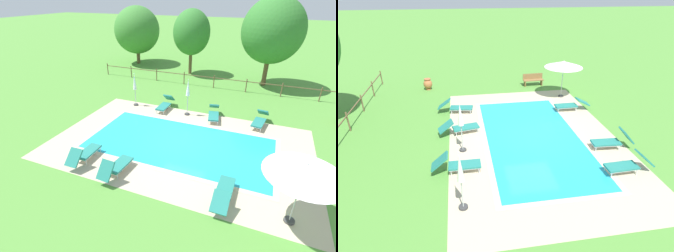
% 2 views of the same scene
% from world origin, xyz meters
% --- Properties ---
extents(ground_plane, '(160.00, 160.00, 0.00)m').
position_xyz_m(ground_plane, '(0.00, 0.00, 0.00)').
color(ground_plane, '#518E38').
extents(pool_deck_paving, '(12.89, 8.16, 0.01)m').
position_xyz_m(pool_deck_paving, '(0.00, 0.00, 0.00)').
color(pool_deck_paving, '#BCAD8E').
rests_on(pool_deck_paving, ground).
extents(swimming_pool_water, '(9.25, 4.51, 0.01)m').
position_xyz_m(swimming_pool_water, '(0.00, 0.00, 0.01)').
color(swimming_pool_water, '#23A8C1').
rests_on(swimming_pool_water, ground).
extents(pool_coping_rim, '(9.73, 4.99, 0.01)m').
position_xyz_m(pool_coping_rim, '(0.00, 0.00, 0.01)').
color(pool_coping_rim, beige).
rests_on(pool_coping_rim, ground).
extents(sun_lounger_north_near_steps, '(0.89, 2.07, 0.83)m').
position_xyz_m(sun_lounger_north_near_steps, '(3.65, 3.68, 0.37)').
color(sun_lounger_north_near_steps, '#237A70').
rests_on(sun_lounger_north_near_steps, ground).
extents(sun_lounger_north_mid, '(0.71, 1.91, 0.97)m').
position_xyz_m(sun_lounger_north_mid, '(-1.63, -3.33, 0.39)').
color(sun_lounger_north_mid, '#237A70').
rests_on(sun_lounger_north_mid, ground).
extents(sun_lounger_north_far, '(1.00, 2.11, 0.80)m').
position_xyz_m(sun_lounger_north_far, '(0.95, 3.52, 0.37)').
color(sun_lounger_north_far, '#237A70').
rests_on(sun_lounger_north_far, ground).
extents(sun_lounger_north_end, '(0.61, 2.07, 0.72)m').
position_xyz_m(sun_lounger_north_end, '(2.89, -3.08, 0.35)').
color(sun_lounger_north_end, '#237A70').
rests_on(sun_lounger_north_end, ground).
extents(sun_lounger_south_near_corner, '(0.61, 1.97, 0.88)m').
position_xyz_m(sun_lounger_south_near_corner, '(-2.36, 3.70, 0.38)').
color(sun_lounger_south_near_corner, '#237A70').
rests_on(sun_lounger_south_near_corner, ground).
extents(sun_lounger_south_mid, '(0.66, 1.96, 0.90)m').
position_xyz_m(sun_lounger_south_mid, '(-3.50, -3.05, 0.38)').
color(sun_lounger_south_mid, '#237A70').
rests_on(sun_lounger_south_mid, ground).
extents(patio_umbrella_open_foreground, '(2.45, 2.45, 2.44)m').
position_xyz_m(patio_umbrella_open_foreground, '(5.17, -3.28, 2.20)').
color(patio_umbrella_open_foreground, '#383838').
rests_on(patio_umbrella_open_foreground, ground).
extents(patio_umbrella_closed_row_west, '(0.32, 0.32, 2.25)m').
position_xyz_m(patio_umbrella_closed_row_west, '(-4.50, 3.56, 1.46)').
color(patio_umbrella_closed_row_west, '#383838').
rests_on(patio_umbrella_closed_row_west, ground).
extents(patio_umbrella_closed_row_mid_west, '(0.32, 0.32, 2.35)m').
position_xyz_m(patio_umbrella_closed_row_mid_west, '(-0.73, 3.45, 1.58)').
color(patio_umbrella_closed_row_mid_west, '#383838').
rests_on(patio_umbrella_closed_row_mid_west, ground).
extents(perimeter_fence, '(20.54, 0.08, 1.05)m').
position_xyz_m(perimeter_fence, '(-0.37, 9.15, 0.67)').
color(perimeter_fence, brown).
rests_on(perimeter_fence, ground).
extents(tree_far_west, '(4.73, 4.73, 6.82)m').
position_xyz_m(tree_far_west, '(3.34, 11.49, 4.32)').
color(tree_far_west, brown).
rests_on(tree_far_west, ground).
extents(tree_west_mid, '(3.35, 3.35, 5.76)m').
position_xyz_m(tree_west_mid, '(-3.46, 12.43, 3.75)').
color(tree_west_mid, brown).
rests_on(tree_west_mid, ground).
extents(tree_centre, '(4.74, 4.74, 5.84)m').
position_xyz_m(tree_centre, '(-10.00, 14.17, 3.46)').
color(tree_centre, brown).
rests_on(tree_centre, ground).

